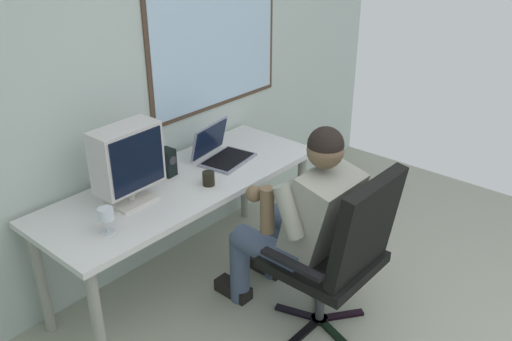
{
  "coord_description": "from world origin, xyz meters",
  "views": [
    {
      "loc": [
        -1.79,
        -0.17,
        2.19
      ],
      "look_at": [
        0.23,
        1.58,
        0.87
      ],
      "focal_mm": 38.0,
      "sensor_mm": 36.0,
      "label": 1
    }
  ],
  "objects": [
    {
      "name": "laptop",
      "position": [
        0.43,
        2.05,
        0.78
      ],
      "size": [
        0.38,
        0.34,
        0.23
      ],
      "color": "gray",
      "rests_on": "desk"
    },
    {
      "name": "person_seated",
      "position": [
        0.3,
        1.31,
        0.63
      ],
      "size": [
        0.53,
        0.8,
        1.2
      ],
      "color": "#44536E",
      "rests_on": "ground"
    },
    {
      "name": "coffee_mug",
      "position": [
        0.13,
        1.85,
        0.76
      ],
      "size": [
        0.07,
        0.07,
        0.08
      ],
      "color": "black",
      "rests_on": "desk"
    },
    {
      "name": "desk_speaker",
      "position": [
        0.06,
        2.13,
        0.81
      ],
      "size": [
        0.08,
        0.1,
        0.17
      ],
      "color": "black",
      "rests_on": "desk"
    },
    {
      "name": "desk",
      "position": [
        0.07,
        2.01,
        0.64
      ],
      "size": [
        1.8,
        0.67,
        0.72
      ],
      "color": "gray",
      "rests_on": "ground"
    },
    {
      "name": "crt_monitor",
      "position": [
        -0.28,
        2.03,
        0.98
      ],
      "size": [
        0.37,
        0.2,
        0.44
      ],
      "color": "beige",
      "rests_on": "desk"
    },
    {
      "name": "wall_rear",
      "position": [
        0.03,
        2.4,
        1.33
      ],
      "size": [
        5.17,
        0.08,
        2.65
      ],
      "color": "#B7C6BE",
      "rests_on": "ground"
    },
    {
      "name": "office_chair",
      "position": [
        0.3,
        1.03,
        0.56
      ],
      "size": [
        0.63,
        0.58,
        1.01
      ],
      "color": "black",
      "rests_on": "ground"
    },
    {
      "name": "wine_glass",
      "position": [
        -0.55,
        1.87,
        0.82
      ],
      "size": [
        0.08,
        0.08,
        0.14
      ],
      "color": "silver",
      "rests_on": "desk"
    }
  ]
}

